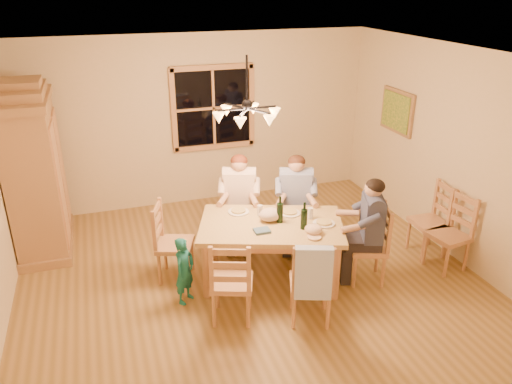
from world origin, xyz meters
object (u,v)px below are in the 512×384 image
object	(u,v)px
adult_woman	(239,190)
child	(185,270)
adult_slate_man	(371,218)
chair_spare_front	(446,246)
chair_end_right	(367,258)
chair_far_right	(295,227)
wine_bottle_a	(280,209)
chandelier	(247,113)
dining_table	(271,231)
chair_end_left	(176,255)
chair_spare_back	(428,233)
chair_near_left	(232,294)
chair_near_right	(310,295)
chair_far_left	(240,226)
wine_bottle_b	(304,216)
armoire	(36,175)
adult_plaid_man	(296,191)

from	to	relation	value
adult_woman	child	bearing A→B (deg)	66.78
adult_slate_man	chair_spare_front	distance (m)	1.23
chair_end_right	chair_spare_front	distance (m)	1.10
chair_far_right	chair_spare_front	world-z (taller)	same
chair_end_right	wine_bottle_a	xyz separation A→B (m)	(-0.99, 0.39, 0.62)
chandelier	dining_table	bearing A→B (deg)	-28.90
dining_table	chair_far_right	size ratio (longest dim) A/B	1.95
adult_woman	chair_end_left	bearing A→B (deg)	46.74
dining_table	chair_spare_back	size ratio (longest dim) A/B	1.95
chair_near_left	chair_end_left	xyz separation A→B (m)	(-0.44, 1.00, 0.00)
chair_far_right	chair_spare_back	xyz separation A→B (m)	(1.63, -0.71, 0.00)
adult_woman	chair_spare_back	world-z (taller)	adult_woman
chair_near_left	adult_slate_man	distance (m)	1.86
dining_table	chair_end_right	size ratio (longest dim) A/B	1.95
chair_near_left	chair_spare_front	xyz separation A→B (m)	(2.86, 0.15, 0.00)
adult_slate_man	chair_end_right	bearing A→B (deg)	-160.48
chair_near_left	chair_near_right	world-z (taller)	same
chair_spare_back	chair_end_left	bearing A→B (deg)	84.14
chair_end_left	chair_spare_front	bearing A→B (deg)	95.10
chair_far_left	chair_far_right	bearing A→B (deg)	180.00
child	chair_spare_back	distance (m)	3.29
chair_near_left	chair_end_right	xyz separation A→B (m)	(1.76, 0.22, 0.00)
chair_near_left	wine_bottle_b	size ratio (longest dim) A/B	3.00
armoire	chair_end_right	distance (m)	4.39
chair_far_left	chair_spare_back	world-z (taller)	same
chair_spare_front	chair_spare_back	size ratio (longest dim) A/B	1.00
adult_slate_man	chair_spare_front	xyz separation A→B (m)	(1.10, -0.07, -0.54)
adult_woman	chair_spare_back	xyz separation A→B (m)	(2.33, -0.96, -0.54)
armoire	chair_near_right	world-z (taller)	armoire
dining_table	child	size ratio (longest dim) A/B	2.39
chandelier	chair_end_left	distance (m)	1.99
chair_near_right	wine_bottle_b	bearing A→B (deg)	93.88
chair_near_left	adult_slate_man	bearing A→B (deg)	26.57
adult_plaid_man	chair_spare_front	size ratio (longest dim) A/B	0.88
chandelier	chair_near_right	size ratio (longest dim) A/B	0.78
wine_bottle_b	chair_near_left	bearing A→B (deg)	-159.50
chair_end_left	wine_bottle_b	size ratio (longest dim) A/B	3.00
adult_woman	wine_bottle_a	distance (m)	0.92
child	armoire	bearing A→B (deg)	85.59
chair_end_left	child	size ratio (longest dim) A/B	1.23
chair_far_right	chair_end_right	distance (m)	1.16
dining_table	wine_bottle_a	world-z (taller)	wine_bottle_a
armoire	chair_end_left	xyz separation A→B (m)	(1.57, -1.35, -0.75)
wine_bottle_a	chair_near_right	bearing A→B (deg)	-88.47
chair_end_right	wine_bottle_b	size ratio (longest dim) A/B	3.00
armoire	chair_near_left	distance (m)	3.18
chair_end_right	wine_bottle_b	world-z (taller)	wine_bottle_b
adult_woman	chair_spare_front	bearing A→B (deg)	169.49
wine_bottle_b	chair_spare_front	xyz separation A→B (m)	(1.89, -0.21, -0.62)
chair_far_right	chair_near_right	size ratio (longest dim) A/B	1.00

